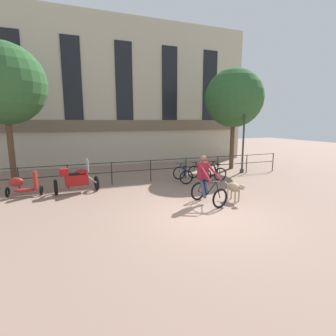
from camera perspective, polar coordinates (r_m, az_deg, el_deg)
name	(u,v)px	position (r m, az deg, el deg)	size (l,w,h in m)	color
ground_plane	(203,217)	(8.18, 7.54, -10.60)	(60.00, 60.00, 0.00)	#8E7060
canal_railing	(151,167)	(12.64, -3.79, 0.23)	(15.05, 0.05, 1.05)	#232326
building_facade	(123,93)	(18.15, -9.69, 15.79)	(18.00, 0.72, 9.44)	#BCB299
cyclist_with_bike	(206,182)	(9.36, 8.29, -3.05)	(0.94, 1.30, 1.70)	black
dog	(235,188)	(9.89, 14.31, -4.19)	(0.37, 1.04, 0.69)	tan
parked_motorcycle	(76,179)	(11.30, -19.36, -2.30)	(1.77, 0.79, 1.35)	black
parked_bicycle_near_lamp	(183,174)	(12.60, 3.22, -1.42)	(0.77, 1.17, 0.86)	black
parked_bicycle_mid_left	(199,173)	(13.00, 6.87, -1.12)	(0.76, 1.17, 0.86)	black
parked_bicycle_mid_right	(215,172)	(13.44, 10.27, -0.83)	(0.75, 1.16, 0.86)	black
parked_scooter	(23,185)	(11.62, -29.05, -3.19)	(1.32, 0.55, 0.96)	black
street_lamp	(244,131)	(15.23, 16.18, 7.84)	(0.28, 0.28, 4.21)	#2D382D
tree_canalside_left	(4,84)	(13.77, -32.08, 15.20)	(3.48, 3.48, 6.21)	brown
tree_canalside_right	(234,98)	(16.50, 14.18, 14.52)	(3.43, 3.43, 5.95)	brown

